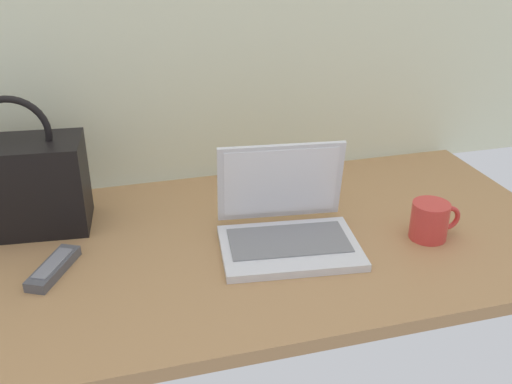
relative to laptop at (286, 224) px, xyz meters
name	(u,v)px	position (x,y,z in m)	size (l,w,h in m)	color
desk	(232,247)	(-0.12, 0.03, -0.06)	(1.60, 0.76, 0.03)	#A87A4C
laptop	(286,224)	(0.00, 0.00, 0.00)	(0.33, 0.29, 0.22)	silver
coffee_mug	(431,220)	(0.33, -0.07, 0.00)	(0.12, 0.09, 0.09)	red
remote_control_near	(324,183)	(0.20, 0.25, -0.03)	(0.09, 0.17, 0.02)	#B7B7B7
remote_control_far	(54,268)	(-0.52, 0.01, -0.03)	(0.11, 0.16, 0.02)	#4C4C51
handbag	(20,184)	(-0.58, 0.23, 0.07)	(0.31, 0.19, 0.33)	black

